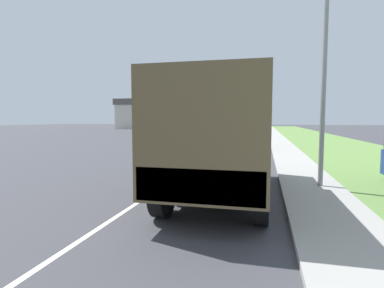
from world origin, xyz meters
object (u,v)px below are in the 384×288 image
car_second_ahead (224,131)px  lamp_post (318,33)px  military_truck (223,134)px  car_nearest_ahead (243,138)px

car_second_ahead → lamp_post: bearing=-77.1°
military_truck → car_nearest_ahead: 13.89m
car_nearest_ahead → car_second_ahead: size_ratio=1.13×
car_second_ahead → lamp_post: size_ratio=0.53×
car_nearest_ahead → lamp_post: 13.26m
car_nearest_ahead → lamp_post: size_ratio=0.59×
lamp_post → car_nearest_ahead: bearing=103.3°
military_truck → car_second_ahead: bearing=97.3°
military_truck → lamp_post: 4.13m
military_truck → car_nearest_ahead: (-0.38, 13.86, -0.95)m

